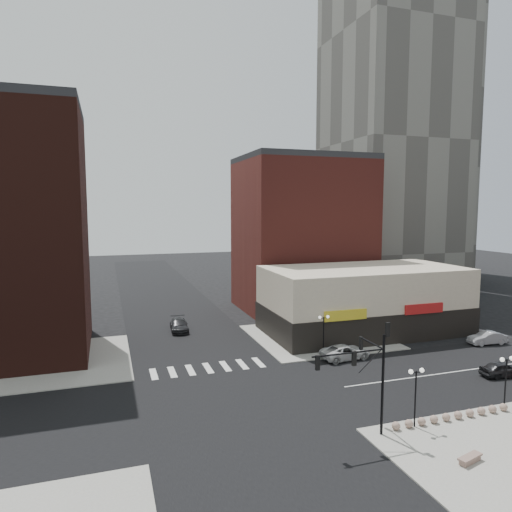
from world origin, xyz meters
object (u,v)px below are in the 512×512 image
street_lamp_se_b (506,370)px  dark_sedan_north (179,325)px  white_suv (345,352)px  dark_sedan_east (502,369)px  street_lamp_se_a (416,383)px  traffic_signal (368,364)px  stone_bench (470,459)px  street_lamp_ne (324,325)px  silver_sedan (487,338)px

street_lamp_se_b → dark_sedan_north: size_ratio=0.81×
white_suv → dark_sedan_east: (11.12, -8.79, -0.04)m
dark_sedan_north → street_lamp_se_a: bearing=-64.6°
traffic_signal → dark_sedan_east: size_ratio=1.93×
traffic_signal → white_suv: (6.48, 14.33, -4.24)m
street_lamp_se_a → stone_bench: street_lamp_se_a is taller
dark_sedan_north → street_lamp_ne: bearing=-44.2°
white_suv → silver_sedan: white_suv is taller
street_lamp_se_a → dark_sedan_north: 32.60m
dark_sedan_east → dark_sedan_north: size_ratio=0.78×
traffic_signal → stone_bench: traffic_signal is taller
street_lamp_se_b → white_suv: (-5.28, 14.50, -2.57)m
dark_sedan_north → stone_bench: bearing=-66.9°
street_lamp_se_b → dark_sedan_north: bearing=123.0°
street_lamp_se_b → stone_bench: 9.56m
dark_sedan_east → traffic_signal: bearing=113.9°
traffic_signal → dark_sedan_east: (17.61, 5.55, -4.27)m
street_lamp_ne → white_suv: bearing=-41.1°
traffic_signal → dark_sedan_east: 18.95m
street_lamp_ne → street_lamp_se_a: bearing=-93.6°
street_lamp_se_b → street_lamp_se_a: bearing=180.0°
white_suv → dark_sedan_east: size_ratio=1.29×
traffic_signal → dark_sedan_east: traffic_signal is taller
white_suv → silver_sedan: bearing=-96.5°
street_lamp_se_b → stone_bench: (-7.72, -4.81, -2.95)m
street_lamp_ne → stone_bench: street_lamp_ne is taller
street_lamp_ne → silver_sedan: bearing=-6.0°
street_lamp_se_a → white_suv: (2.72, 14.50, -2.57)m
street_lamp_se_b → silver_sedan: (12.34, 13.97, -2.58)m
street_lamp_ne → dark_sedan_east: street_lamp_ne is taller
street_lamp_ne → stone_bench: bearing=-92.0°
traffic_signal → street_lamp_se_b: size_ratio=1.87×
street_lamp_se_a → dark_sedan_east: 15.20m
street_lamp_ne → dark_sedan_east: size_ratio=1.03×
white_suv → dark_sedan_north: size_ratio=1.01×
traffic_signal → dark_sedan_north: 31.47m
street_lamp_se_b → silver_sedan: street_lamp_se_b is taller
street_lamp_se_a → street_lamp_ne: 16.03m
silver_sedan → stone_bench: size_ratio=2.32×
silver_sedan → dark_sedan_north: size_ratio=0.84×
street_lamp_se_a → white_suv: street_lamp_se_a is taller
traffic_signal → stone_bench: (4.05, -4.98, -4.62)m
street_lamp_se_b → street_lamp_ne: size_ratio=1.00×
street_lamp_se_a → street_lamp_se_b: size_ratio=1.00×
street_lamp_se_a → stone_bench: (0.28, -4.81, -2.95)m
street_lamp_se_b → dark_sedan_east: size_ratio=1.03×
silver_sedan → dark_sedan_east: bearing=-33.2°
street_lamp_se_a → silver_sedan: street_lamp_se_a is taller
traffic_signal → street_lamp_ne: size_ratio=1.87×
silver_sedan → stone_bench: (-20.06, -18.78, -0.37)m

